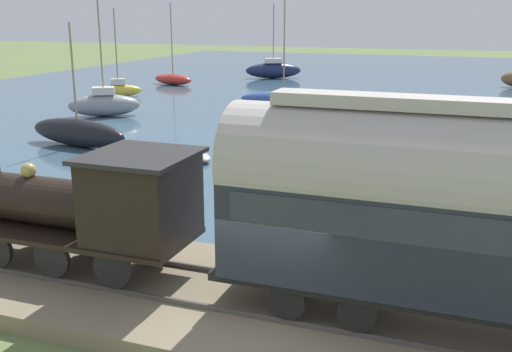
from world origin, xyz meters
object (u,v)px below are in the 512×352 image
at_px(steam_locomotive, 93,203).
at_px(rowboat_mid_harbor, 312,172).
at_px(sailboat_black, 78,132).
at_px(passenger_coach, 509,211).
at_px(sailboat_yellow, 118,89).
at_px(sailboat_navy, 273,70).
at_px(sailboat_red, 173,79).
at_px(rowboat_off_pier, 196,156).
at_px(sailboat_blue, 284,98).
at_px(sailboat_gray, 104,104).

distance_m(steam_locomotive, rowboat_mid_harbor, 11.54).
bearing_deg(sailboat_black, passenger_coach, -115.04).
bearing_deg(passenger_coach, sailboat_black, 55.68).
relative_size(sailboat_yellow, sailboat_navy, 0.94).
height_order(sailboat_navy, sailboat_red, sailboat_red).
xyz_separation_m(sailboat_navy, rowboat_off_pier, (-33.36, -7.64, -0.62)).
relative_size(sailboat_black, sailboat_blue, 0.72).
height_order(sailboat_blue, rowboat_off_pier, sailboat_blue).
relative_size(steam_locomotive, rowboat_off_pier, 2.89).
xyz_separation_m(steam_locomotive, sailboat_yellow, (28.69, 17.85, -1.51)).
xyz_separation_m(sailboat_navy, sailboat_blue, (-17.12, -6.52, -0.25)).
xyz_separation_m(sailboat_yellow, sailboat_black, (-15.86, -7.89, 0.11)).
bearing_deg(steam_locomotive, sailboat_yellow, 31.89).
bearing_deg(rowboat_mid_harbor, sailboat_blue, 6.22).
relative_size(sailboat_red, sailboat_gray, 0.91).
height_order(steam_locomotive, sailboat_navy, sailboat_navy).
relative_size(steam_locomotive, sailboat_navy, 0.91).
xyz_separation_m(sailboat_red, sailboat_blue, (-8.88, -13.28, 0.04)).
relative_size(sailboat_red, rowboat_mid_harbor, 3.59).
bearing_deg(sailboat_gray, passenger_coach, -163.69).
height_order(sailboat_black, sailboat_red, sailboat_red).
xyz_separation_m(passenger_coach, sailboat_black, (12.83, 18.80, -2.23)).
bearing_deg(sailboat_yellow, steam_locomotive, 179.16).
bearing_deg(sailboat_yellow, rowboat_off_pier, -171.28).
height_order(passenger_coach, sailboat_blue, sailboat_blue).
bearing_deg(rowboat_off_pier, sailboat_yellow, 79.88).
xyz_separation_m(sailboat_yellow, sailboat_red, (8.61, -0.18, -0.07)).
xyz_separation_m(passenger_coach, rowboat_off_pier, (12.18, 12.11, -2.72)).
relative_size(sailboat_navy, rowboat_off_pier, 3.18).
bearing_deg(sailboat_yellow, sailboat_red, -33.95).
bearing_deg(sailboat_black, sailboat_navy, 10.94).
distance_m(steam_locomotive, sailboat_navy, 46.85).
bearing_deg(sailboat_gray, sailboat_black, 174.54).
height_order(passenger_coach, sailboat_yellow, sailboat_yellow).
distance_m(sailboat_yellow, sailboat_red, 8.62).
relative_size(steam_locomotive, sailboat_red, 0.91).
bearing_deg(sailboat_blue, rowboat_mid_harbor, -168.88).
xyz_separation_m(passenger_coach, sailboat_navy, (45.54, 19.75, -2.10)).
distance_m(sailboat_gray, sailboat_blue, 12.12).
distance_m(sailboat_yellow, sailboat_navy, 18.23).
bearing_deg(passenger_coach, sailboat_navy, 23.44).
relative_size(sailboat_gray, sailboat_blue, 0.93).
relative_size(sailboat_navy, sailboat_red, 1.00).
xyz_separation_m(sailboat_black, rowboat_mid_harbor, (-1.68, -12.24, -0.45)).
xyz_separation_m(steam_locomotive, passenger_coach, (-0.00, -8.84, 0.82)).
relative_size(sailboat_yellow, sailboat_blue, 0.80).
distance_m(rowboat_off_pier, rowboat_mid_harbor, 5.65).
relative_size(passenger_coach, sailboat_blue, 1.32).
relative_size(passenger_coach, rowboat_off_pier, 4.93).
bearing_deg(rowboat_off_pier, sailboat_red, 68.25).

